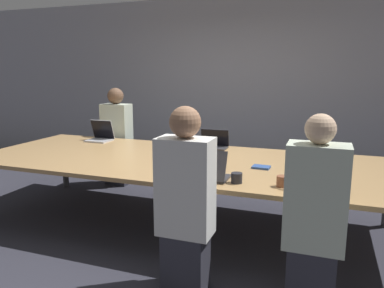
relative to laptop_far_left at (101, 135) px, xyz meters
name	(u,v)px	position (x,y,z in m)	size (l,w,h in m)	color
ground_plane	(183,224)	(1.41, -0.62, -0.80)	(24.00, 24.00, 0.00)	#2D2D38
curtain_wall	(238,85)	(1.41, 1.87, 0.60)	(12.00, 0.06, 2.80)	#9999A3
conference_table	(182,163)	(1.41, -0.62, -0.12)	(4.48, 1.70, 0.72)	tan
laptop_far_left	(101,135)	(0.00, 0.00, 0.00)	(0.31, 0.27, 0.27)	#B7B7BC
person_far_left	(117,138)	(-0.02, 0.43, -0.11)	(0.40, 0.24, 1.40)	#2D2D38
laptop_far_center	(214,143)	(1.55, 0.05, -0.01)	(0.34, 0.22, 0.22)	#333338
cup_far_center	(191,143)	(1.27, 0.02, -0.03)	(0.08, 0.08, 0.09)	#232328
laptop_near_midright	(207,171)	(1.87, -1.24, 0.00)	(0.37, 0.27, 0.26)	#333338
person_near_midright	(185,204)	(1.88, -1.76, -0.12)	(0.40, 0.24, 1.40)	#2D2D38
cup_near_midright	(237,178)	(2.14, -1.25, -0.03)	(0.09, 0.09, 0.09)	#232328
laptop_near_right	(319,182)	(2.78, -1.24, -0.01)	(0.36, 0.24, 0.24)	#B7B7BC
person_near_right	(314,218)	(2.77, -1.68, -0.14)	(0.40, 0.24, 1.37)	#2D2D38
cup_near_right	(282,181)	(2.50, -1.23, -0.03)	(0.09, 0.09, 0.09)	brown
stapler	(214,165)	(1.82, -0.84, -0.05)	(0.07, 0.16, 0.05)	black
notebook	(261,167)	(2.25, -0.71, -0.07)	(0.17, 0.13, 0.02)	#2D4C8C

